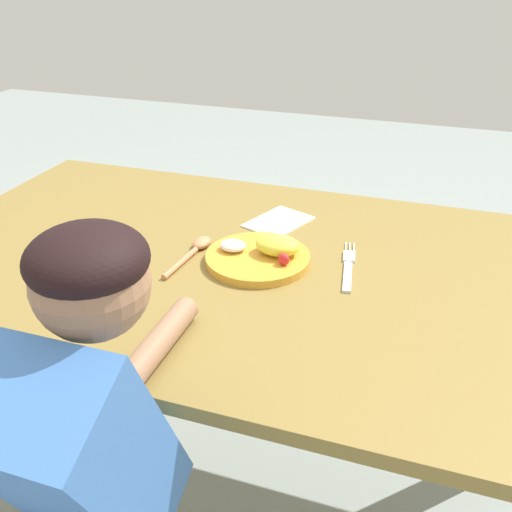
{
  "coord_description": "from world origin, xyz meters",
  "views": [
    {
      "loc": [
        0.39,
        -1.01,
        1.34
      ],
      "look_at": [
        0.05,
        -0.01,
        0.77
      ],
      "focal_mm": 41.06,
      "sensor_mm": 36.0,
      "label": 1
    }
  ],
  "objects": [
    {
      "name": "ground_plane",
      "position": [
        0.0,
        0.0,
        0.0
      ],
      "size": [
        8.0,
        8.0,
        0.0
      ],
      "primitive_type": "plane",
      "color": "gray"
    },
    {
      "name": "dining_table",
      "position": [
        0.0,
        0.0,
        0.66
      ],
      "size": [
        1.43,
        0.87,
        0.75
      ],
      "color": "olive",
      "rests_on": "ground_plane"
    },
    {
      "name": "plate",
      "position": [
        0.05,
        0.01,
        0.77
      ],
      "size": [
        0.22,
        0.22,
        0.06
      ],
      "color": "gold",
      "rests_on": "dining_table"
    },
    {
      "name": "fork",
      "position": [
        0.23,
        0.04,
        0.75
      ],
      "size": [
        0.05,
        0.21,
        0.01
      ],
      "rotation": [
        0.0,
        0.0,
        1.73
      ],
      "color": "silver",
      "rests_on": "dining_table"
    },
    {
      "name": "spoon",
      "position": [
        -0.1,
        0.0,
        0.76
      ],
      "size": [
        0.04,
        0.19,
        0.02
      ],
      "rotation": [
        0.0,
        0.0,
        1.48
      ],
      "color": "tan",
      "rests_on": "dining_table"
    },
    {
      "name": "napkin",
      "position": [
        0.03,
        0.21,
        0.75
      ],
      "size": [
        0.16,
        0.18,
        0.0
      ],
      "primitive_type": "cube",
      "rotation": [
        0.0,
        0.0,
        -0.37
      ],
      "color": "white",
      "rests_on": "dining_table"
    }
  ]
}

